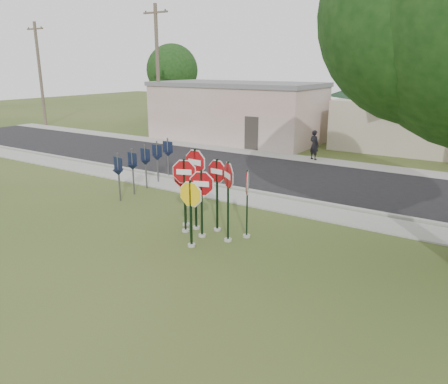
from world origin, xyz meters
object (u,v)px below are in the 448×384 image
Objects in this scene: stop_sign_yellow at (191,205)px; stop_sign_left at (185,185)px; stop_sign_center at (202,195)px; utility_pole_near at (158,71)px; pedestrian at (314,145)px.

stop_sign_left is (-0.92, 0.88, 0.31)m from stop_sign_yellow.
stop_sign_center is 20.21m from utility_pole_near.
stop_sign_yellow reaches higher than pedestrian.
stop_sign_center reaches higher than stop_sign_yellow.
pedestrian is (12.61, -0.89, -4.04)m from utility_pole_near.
stop_sign_center is at bearing -44.75° from utility_pole_near.
stop_sign_yellow is 1.31m from stop_sign_left.
utility_pole_near is at bearing 134.00° from stop_sign_yellow.
utility_pole_near is at bearing 133.84° from stop_sign_left.
stop_sign_left is (-0.72, 0.05, 0.20)m from stop_sign_center.
pedestrian is at bearing 96.62° from stop_sign_center.
stop_sign_center is 1.36× the size of pedestrian.
utility_pole_near is (-13.40, 13.96, 3.33)m from stop_sign_left.
stop_sign_yellow is at bearing 119.01° from pedestrian.
utility_pole_near reaches higher than stop_sign_center.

